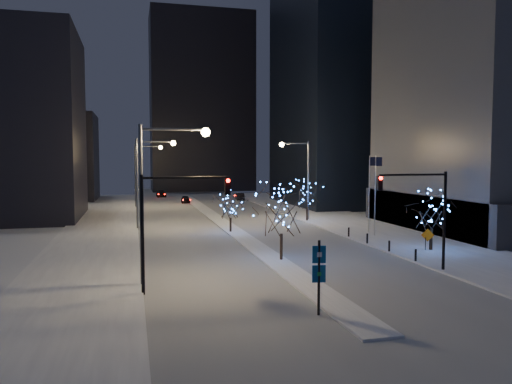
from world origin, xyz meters
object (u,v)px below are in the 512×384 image
object	(u,v)px
holiday_tree_plaza_near	(432,212)
car_near	(186,199)
traffic_signal_west	(170,213)
car_mid	(240,196)
street_lamp_w_mid	(147,171)
holiday_tree_median_near	(281,211)
holiday_tree_median_far	(231,206)
construction_sign	(428,237)
holiday_tree_plaza_far	(307,195)
wayfinding_sign	(319,270)
car_far	(161,194)
street_lamp_east	(301,169)
street_lamp_w_near	(159,181)
traffic_signal_east	(425,204)
street_lamp_w_far	(142,167)

from	to	relation	value
holiday_tree_plaza_near	car_near	bearing A→B (deg)	107.19
traffic_signal_west	car_mid	xyz separation A→B (m)	(17.42, 61.54, -4.10)
street_lamp_w_mid	holiday_tree_median_near	xyz separation A→B (m)	(9.44, -19.98, -2.59)
car_near	holiday_tree_median_far	xyz separation A→B (m)	(1.00, -35.82, 2.26)
construction_sign	holiday_tree_median_near	bearing A→B (deg)	-157.19
car_near	holiday_tree_median_near	world-z (taller)	holiday_tree_median_near
holiday_tree_median_far	holiday_tree_plaza_far	distance (m)	12.95
traffic_signal_west	wayfinding_sign	distance (m)	9.50
car_far	car_near	bearing A→B (deg)	-78.39
street_lamp_w_mid	holiday_tree_median_far	size ratio (longest dim) A/B	2.25
car_near	holiday_tree_median_near	xyz separation A→B (m)	(2.00, -50.94, 3.28)
car_mid	holiday_tree_median_far	size ratio (longest dim) A/B	0.91
street_lamp_east	traffic_signal_west	size ratio (longest dim) A/B	1.43
car_near	holiday_tree_plaza_far	distance (m)	31.51
car_mid	holiday_tree_median_far	xyz separation A→B (m)	(-9.48, -39.40, 2.23)
street_lamp_w_mid	holiday_tree_median_near	size ratio (longest dim) A/B	1.70
street_lamp_w_near	car_near	bearing A→B (deg)	82.43
traffic_signal_west	traffic_signal_east	bearing A→B (deg)	3.29
car_near	wayfinding_sign	world-z (taller)	wayfinding_sign
car_far	wayfinding_sign	xyz separation A→B (m)	(3.44, -78.12, 1.72)
holiday_tree_median_near	wayfinding_sign	xyz separation A→B (m)	(-1.98, -13.02, -1.56)
holiday_tree_plaza_far	street_lamp_w_near	bearing A→B (deg)	-125.80
holiday_tree_plaza_near	holiday_tree_plaza_far	xyz separation A→B (m)	(-3.52, 21.15, -0.02)
street_lamp_east	holiday_tree_plaza_near	bearing A→B (deg)	-79.95
holiday_tree_median_near	holiday_tree_plaza_near	distance (m)	13.55
street_lamp_w_far	car_near	distance (m)	11.19
street_lamp_east	construction_sign	world-z (taller)	street_lamp_east
holiday_tree_plaza_far	traffic_signal_west	bearing A→B (deg)	-123.19
car_far	holiday_tree_plaza_far	size ratio (longest dim) A/B	0.80
street_lamp_w_near	holiday_tree_plaza_far	size ratio (longest dim) A/B	1.84
car_near	holiday_tree_plaza_near	size ratio (longest dim) A/B	0.74
construction_sign	street_lamp_w_mid	bearing A→B (deg)	159.03
holiday_tree_median_far	holiday_tree_plaza_near	bearing A→B (deg)	-44.64
street_lamp_w_mid	car_mid	bearing A→B (deg)	62.58
wayfinding_sign	holiday_tree_plaza_far	bearing A→B (deg)	77.86
street_lamp_w_far	car_mid	world-z (taller)	street_lamp_w_far
car_far	construction_sign	bearing A→B (deg)	-75.85
traffic_signal_east	car_near	bearing A→B (deg)	100.39
holiday_tree_median_far	holiday_tree_plaza_near	xyz separation A→B (m)	(14.52, -14.34, 0.49)
street_lamp_east	construction_sign	bearing A→B (deg)	-80.81
traffic_signal_west	holiday_tree_median_near	xyz separation A→B (m)	(8.94, 7.02, -0.85)
traffic_signal_west	construction_sign	bearing A→B (deg)	19.47
street_lamp_w_near	car_mid	distance (m)	62.45
street_lamp_east	car_mid	bearing A→B (deg)	92.00
car_far	construction_sign	distance (m)	66.94
traffic_signal_west	holiday_tree_plaza_near	world-z (taller)	traffic_signal_west
car_near	holiday_tree_median_near	size ratio (longest dim) A/B	0.63
holiday_tree_plaza_near	holiday_tree_median_near	bearing A→B (deg)	-176.70
traffic_signal_east	construction_sign	xyz separation A→B (m)	(4.73, 6.82, -3.52)
car_near	car_far	world-z (taller)	car_far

